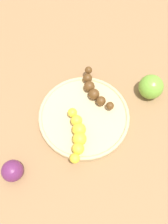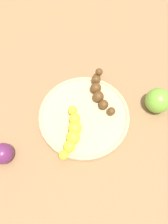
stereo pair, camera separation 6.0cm
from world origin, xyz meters
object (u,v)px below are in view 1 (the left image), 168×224
banana_overripe (94,89)px  plum_purple (12,171)px  apple_green (151,87)px  fruit_bowl (84,116)px  banana_yellow (78,134)px

banana_overripe → plum_purple: plum_purple is taller
plum_purple → apple_green: 0.42m
banana_overripe → plum_purple: (-0.13, -0.26, -0.01)m
fruit_bowl → banana_yellow: size_ratio=1.75×
plum_purple → fruit_bowl: bearing=55.9°
plum_purple → apple_green: size_ratio=0.76×
fruit_bowl → apple_green: (0.16, 0.12, 0.02)m
banana_yellow → banana_overripe: size_ratio=1.17×
banana_overripe → apple_green: apple_green is taller
banana_overripe → fruit_bowl: bearing=43.6°
fruit_bowl → apple_green: size_ratio=3.58×
fruit_bowl → apple_green: 0.20m
banana_overripe → apple_green: (0.15, 0.05, -0.00)m
fruit_bowl → plum_purple: bearing=-124.1°
fruit_bowl → banana_yellow: (-0.00, -0.06, 0.02)m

